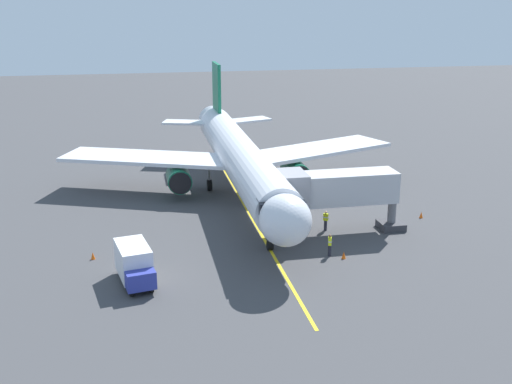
# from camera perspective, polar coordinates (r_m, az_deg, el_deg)

# --- Properties ---
(ground_plane) EXTENTS (220.00, 220.00, 0.00)m
(ground_plane) POSITION_cam_1_polar(r_m,az_deg,el_deg) (62.10, -1.50, 0.04)
(ground_plane) COLOR #424244
(apron_lead_in_line) EXTENTS (0.27, 40.00, 0.01)m
(apron_lead_in_line) POSITION_cam_1_polar(r_m,az_deg,el_deg) (54.65, -0.41, -2.39)
(apron_lead_in_line) COLOR yellow
(apron_lead_in_line) RESTS_ON ground
(airplane) EXTENTS (34.81, 40.20, 11.50)m
(airplane) POSITION_cam_1_polar(r_m,az_deg,el_deg) (59.41, -1.57, 3.25)
(airplane) COLOR silver
(airplane) RESTS_ON ground
(jet_bridge) EXTENTS (11.40, 3.20, 5.40)m
(jet_bridge) POSITION_cam_1_polar(r_m,az_deg,el_deg) (50.15, 6.70, 0.19)
(jet_bridge) COLOR #B7B7BC
(jet_bridge) RESTS_ON ground
(ground_crew_marshaller) EXTENTS (0.35, 0.45, 1.71)m
(ground_crew_marshaller) POSITION_cam_1_polar(r_m,az_deg,el_deg) (46.69, 6.83, -4.87)
(ground_crew_marshaller) COLOR #23232D
(ground_crew_marshaller) RESTS_ON ground
(ground_crew_wing_walker) EXTENTS (0.47, 0.45, 1.71)m
(ground_crew_wing_walker) POSITION_cam_1_polar(r_m,az_deg,el_deg) (51.74, 6.46, -2.62)
(ground_crew_wing_walker) COLOR #23232D
(ground_crew_wing_walker) RESTS_ON ground
(box_truck_near_nose) EXTENTS (2.76, 4.88, 2.62)m
(box_truck_near_nose) POSITION_cam_1_polar(r_m,az_deg,el_deg) (42.67, -11.14, -6.56)
(box_truck_near_nose) COLOR #2D3899
(box_truck_near_nose) RESTS_ON ground
(safety_cone_nose_left) EXTENTS (0.32, 0.32, 0.55)m
(safety_cone_nose_left) POSITION_cam_1_polar(r_m,az_deg,el_deg) (46.58, 8.12, -5.80)
(safety_cone_nose_left) COLOR #F2590F
(safety_cone_nose_left) RESTS_ON ground
(safety_cone_nose_right) EXTENTS (0.32, 0.32, 0.55)m
(safety_cone_nose_right) POSITION_cam_1_polar(r_m,az_deg,el_deg) (47.59, -14.84, -5.71)
(safety_cone_nose_right) COLOR #F2590F
(safety_cone_nose_right) RESTS_ON ground
(safety_cone_wing_port) EXTENTS (0.32, 0.32, 0.55)m
(safety_cone_wing_port) POSITION_cam_1_polar(r_m,az_deg,el_deg) (56.47, 15.02, -2.05)
(safety_cone_wing_port) COLOR #F2590F
(safety_cone_wing_port) RESTS_ON ground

